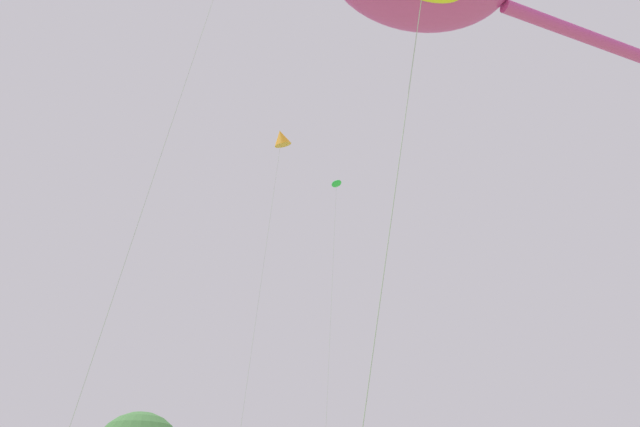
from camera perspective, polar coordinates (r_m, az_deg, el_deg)
name	(u,v)px	position (r m, az deg, el deg)	size (l,w,h in m)	color
small_kite_box_yellow	(281,139)	(36.38, -3.94, 7.58)	(2.82, 1.56, 24.39)	orange
small_kite_diamond_red	(336,189)	(44.28, 1.65, 2.53)	(1.56, 1.09, 25.84)	green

